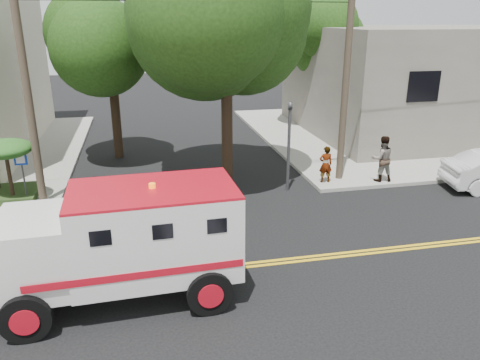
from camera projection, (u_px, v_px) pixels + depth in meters
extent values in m
plane|color=black|center=(219.00, 269.00, 13.10)|extent=(100.00, 100.00, 0.00)
cube|color=gray|center=(401.00, 132.00, 28.24)|extent=(17.00, 17.00, 0.15)
cube|color=#645F55|center=(425.00, 79.00, 27.99)|extent=(14.00, 12.00, 6.00)
cylinder|color=#382D23|center=(26.00, 84.00, 16.03)|extent=(0.28, 0.28, 9.00)
cylinder|color=#382D23|center=(346.00, 75.00, 18.60)|extent=(0.28, 0.28, 9.00)
cylinder|color=black|center=(227.00, 103.00, 18.24)|extent=(0.44, 0.44, 7.00)
sphere|color=#18320D|center=(226.00, 7.00, 17.09)|extent=(5.32, 5.32, 5.32)
cylinder|color=black|center=(115.00, 101.00, 22.64)|extent=(0.44, 0.44, 5.60)
sphere|color=#18320D|center=(109.00, 41.00, 21.72)|extent=(3.92, 3.92, 3.92)
sphere|color=#18320D|center=(127.00, 32.00, 21.24)|extent=(3.36, 3.36, 3.36)
cylinder|color=black|center=(310.00, 81.00, 28.59)|extent=(0.44, 0.44, 5.95)
sphere|color=#18320D|center=(313.00, 30.00, 27.61)|extent=(4.20, 4.20, 4.20)
sphere|color=#18320D|center=(331.00, 22.00, 27.09)|extent=(3.60, 3.60, 3.60)
cylinder|color=#3F3F42|center=(289.00, 148.00, 18.44)|extent=(0.12, 0.12, 3.60)
imported|color=#3F3F42|center=(290.00, 114.00, 17.99)|extent=(0.15, 0.18, 0.90)
cylinder|color=#3F3F42|center=(24.00, 179.00, 17.24)|extent=(0.06, 0.06, 2.00)
cube|color=#0C33A5|center=(20.00, 159.00, 16.92)|extent=(0.45, 0.03, 0.45)
cylinder|color=black|center=(9.00, 174.00, 17.16)|extent=(0.14, 0.14, 1.68)
ellipsoid|color=#1D4D17|center=(5.00, 149.00, 16.85)|extent=(1.91, 1.91, 0.66)
cube|color=silver|center=(155.00, 231.00, 11.34)|extent=(3.99, 2.44, 2.11)
cube|color=silver|center=(37.00, 251.00, 10.78)|extent=(1.68, 2.26, 1.71)
cube|color=#AC0D1A|center=(152.00, 189.00, 10.99)|extent=(3.99, 2.44, 0.06)
cylinder|color=black|center=(26.00, 318.00, 10.03)|extent=(1.11, 0.36, 1.10)
cylinder|color=black|center=(41.00, 267.00, 12.09)|extent=(1.11, 0.36, 1.10)
cylinder|color=black|center=(210.00, 292.00, 10.97)|extent=(1.11, 0.36, 1.10)
cylinder|color=black|center=(194.00, 249.00, 13.03)|extent=(1.11, 0.36, 1.10)
imported|color=gray|center=(326.00, 164.00, 19.28)|extent=(0.58, 0.40, 1.54)
imported|color=gray|center=(382.00, 159.00, 19.38)|extent=(1.00, 0.82, 1.93)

